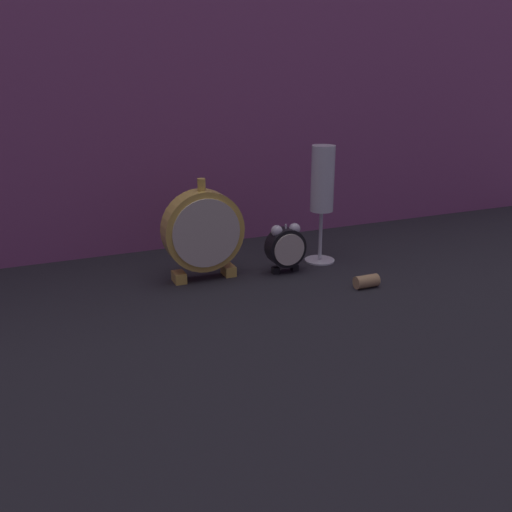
{
  "coord_description": "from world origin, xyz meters",
  "views": [
    {
      "loc": [
        -0.37,
        -0.79,
        0.36
      ],
      "look_at": [
        0.0,
        0.08,
        0.04
      ],
      "focal_mm": 40.0,
      "sensor_mm": 36.0,
      "label": 1
    }
  ],
  "objects": [
    {
      "name": "ground_plane",
      "position": [
        0.0,
        0.0,
        0.0
      ],
      "size": [
        4.0,
        4.0,
        0.0
      ],
      "primitive_type": "plane",
      "color": "#232328"
    },
    {
      "name": "fabric_backdrop_drape",
      "position": [
        0.0,
        0.33,
        0.38
      ],
      "size": [
        1.78,
        0.01,
        0.76
      ],
      "primitive_type": "cube",
      "color": "#8E4C7F",
      "rests_on": "ground_plane"
    },
    {
      "name": "alarm_clock_twin_bell",
      "position": [
        0.06,
        0.1,
        0.05
      ],
      "size": [
        0.07,
        0.03,
        0.09
      ],
      "color": "black",
      "rests_on": "ground_plane"
    },
    {
      "name": "mantel_clock_silver",
      "position": [
        -0.08,
        0.12,
        0.09
      ],
      "size": [
        0.14,
        0.04,
        0.18
      ],
      "color": "gold",
      "rests_on": "ground_plane"
    },
    {
      "name": "champagne_flute",
      "position": [
        0.15,
        0.13,
        0.14
      ],
      "size": [
        0.06,
        0.06,
        0.22
      ],
      "color": "silver",
      "rests_on": "ground_plane"
    },
    {
      "name": "wine_cork",
      "position": [
        0.16,
        -0.03,
        0.01
      ],
      "size": [
        0.04,
        0.02,
        0.02
      ],
      "primitive_type": "cylinder",
      "rotation": [
        0.0,
        1.57,
        0.0
      ],
      "color": "tan",
      "rests_on": "ground_plane"
    }
  ]
}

